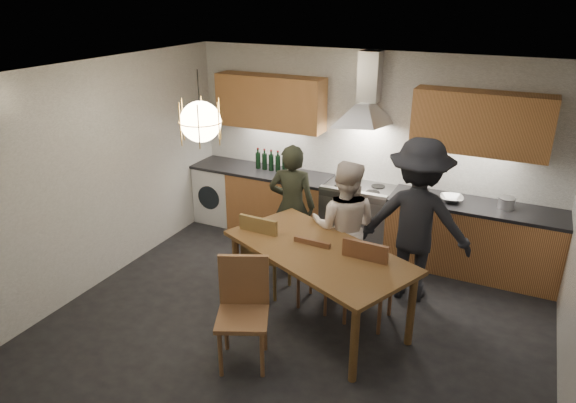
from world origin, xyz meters
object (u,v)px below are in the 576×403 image
at_px(mixing_bowl, 452,199).
at_px(wine_bottles, 271,160).
at_px(person_mid, 344,227).
at_px(person_left, 292,207).
at_px(chair_back_left, 264,249).
at_px(stock_pot, 506,203).
at_px(dining_table, 318,258).
at_px(person_right, 417,221).
at_px(chair_front, 243,303).

relative_size(mixing_bowl, wine_bottles, 0.56).
bearing_deg(wine_bottles, person_mid, -36.57).
relative_size(person_left, mixing_bowl, 5.74).
bearing_deg(chair_back_left, wine_bottles, -63.85).
distance_m(chair_back_left, stock_pot, 2.90).
bearing_deg(dining_table, stock_pot, 71.66).
bearing_deg(dining_table, chair_back_left, -171.41).
height_order(dining_table, person_right, person_right).
xyz_separation_m(person_mid, mixing_bowl, (1.00, 1.04, 0.14)).
bearing_deg(person_left, dining_table, 113.90).
bearing_deg(stock_pot, mixing_bowl, -174.83).
xyz_separation_m(chair_back_left, wine_bottles, (-0.75, 1.63, 0.47)).
bearing_deg(chair_back_left, chair_front, 109.97).
xyz_separation_m(person_mid, stock_pot, (1.61, 1.10, 0.17)).
xyz_separation_m(person_right, wine_bottles, (-2.28, 0.91, 0.12)).
relative_size(person_right, wine_bottles, 3.76).
xyz_separation_m(chair_back_left, mixing_bowl, (1.77, 1.55, 0.36)).
bearing_deg(dining_table, person_right, 73.38).
xyz_separation_m(dining_table, person_right, (0.79, 0.92, 0.20)).
distance_m(person_right, wine_bottles, 2.45).
xyz_separation_m(person_mid, wine_bottles, (-1.51, 1.12, 0.26)).
height_order(person_mid, mixing_bowl, person_mid).
height_order(person_right, stock_pot, person_right).
distance_m(dining_table, mixing_bowl, 2.04).
bearing_deg(person_mid, person_right, -173.16).
xyz_separation_m(person_right, stock_pot, (0.85, 0.89, 0.03)).
distance_m(person_mid, mixing_bowl, 1.45).
bearing_deg(chair_back_left, mixing_bowl, -137.33).
distance_m(dining_table, stock_pot, 2.45).
height_order(person_mid, wine_bottles, person_mid).
relative_size(dining_table, stock_pot, 12.02).
relative_size(chair_back_left, person_left, 0.63).
height_order(person_left, mixing_bowl, person_left).
relative_size(chair_back_left, wine_bottles, 2.02).
bearing_deg(chair_back_left, person_mid, -145.34).
relative_size(chair_front, person_right, 0.55).
height_order(person_mid, person_right, person_right).
distance_m(chair_back_left, person_left, 0.81).
relative_size(chair_front, person_mid, 0.65).
xyz_separation_m(dining_table, chair_back_left, (-0.74, 0.20, -0.16)).
height_order(dining_table, wine_bottles, wine_bottles).
distance_m(person_mid, person_right, 0.80).
distance_m(dining_table, chair_front, 0.96).
xyz_separation_m(chair_back_left, stock_pot, (2.38, 1.60, 0.39)).
height_order(chair_back_left, chair_front, chair_front).
xyz_separation_m(person_left, stock_pot, (2.40, 0.82, 0.17)).
height_order(dining_table, chair_back_left, chair_back_left).
bearing_deg(dining_table, chair_front, -90.41).
relative_size(person_mid, wine_bottles, 3.18).
height_order(person_right, mixing_bowl, person_right).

